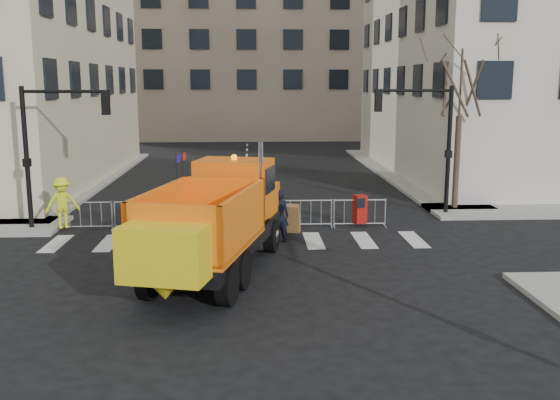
{
  "coord_description": "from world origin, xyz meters",
  "views": [
    {
      "loc": [
        0.29,
        -15.87,
        5.52
      ],
      "look_at": [
        1.16,
        2.5,
        2.05
      ],
      "focal_mm": 40.0,
      "sensor_mm": 36.0,
      "label": 1
    }
  ],
  "objects_px": {
    "plow_truck": "(215,219)",
    "worker": "(62,203)",
    "cop_b": "(275,216)",
    "cop_c": "(246,211)",
    "newspaper_box": "(360,209)",
    "cop_a": "(279,216)"
  },
  "relations": [
    {
      "from": "plow_truck",
      "to": "cop_b",
      "type": "distance_m",
      "value": 4.31
    },
    {
      "from": "cop_a",
      "to": "cop_b",
      "type": "bearing_deg",
      "value": -12.08
    },
    {
      "from": "cop_a",
      "to": "cop_c",
      "type": "xyz_separation_m",
      "value": [
        -1.19,
        0.88,
        -0.02
      ]
    },
    {
      "from": "worker",
      "to": "newspaper_box",
      "type": "xyz_separation_m",
      "value": [
        11.25,
        0.29,
        -0.41
      ]
    },
    {
      "from": "plow_truck",
      "to": "cop_a",
      "type": "xyz_separation_m",
      "value": [
        2.03,
        3.76,
        -0.74
      ]
    },
    {
      "from": "worker",
      "to": "cop_b",
      "type": "bearing_deg",
      "value": -39.72
    },
    {
      "from": "cop_a",
      "to": "worker",
      "type": "height_order",
      "value": "worker"
    },
    {
      "from": "cop_c",
      "to": "worker",
      "type": "relative_size",
      "value": 0.96
    },
    {
      "from": "worker",
      "to": "newspaper_box",
      "type": "relative_size",
      "value": 1.74
    },
    {
      "from": "cop_c",
      "to": "newspaper_box",
      "type": "bearing_deg",
      "value": 166.07
    },
    {
      "from": "cop_a",
      "to": "cop_c",
      "type": "distance_m",
      "value": 1.48
    },
    {
      "from": "cop_a",
      "to": "cop_b",
      "type": "relative_size",
      "value": 1.03
    },
    {
      "from": "worker",
      "to": "newspaper_box",
      "type": "height_order",
      "value": "worker"
    },
    {
      "from": "plow_truck",
      "to": "worker",
      "type": "xyz_separation_m",
      "value": [
        -6.0,
        5.65,
        -0.57
      ]
    },
    {
      "from": "cop_a",
      "to": "plow_truck",
      "type": "bearing_deg",
      "value": 62.2
    },
    {
      "from": "cop_c",
      "to": "newspaper_box",
      "type": "height_order",
      "value": "cop_c"
    },
    {
      "from": "cop_a",
      "to": "worker",
      "type": "xyz_separation_m",
      "value": [
        -8.03,
        1.89,
        0.17
      ]
    },
    {
      "from": "cop_c",
      "to": "worker",
      "type": "xyz_separation_m",
      "value": [
        -6.84,
        1.01,
        0.19
      ]
    },
    {
      "from": "cop_c",
      "to": "worker",
      "type": "height_order",
      "value": "worker"
    },
    {
      "from": "plow_truck",
      "to": "cop_c",
      "type": "distance_m",
      "value": 4.78
    },
    {
      "from": "cop_c",
      "to": "plow_truck",
      "type": "bearing_deg",
      "value": 49.44
    },
    {
      "from": "cop_b",
      "to": "cop_c",
      "type": "distance_m",
      "value": 1.35
    }
  ]
}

